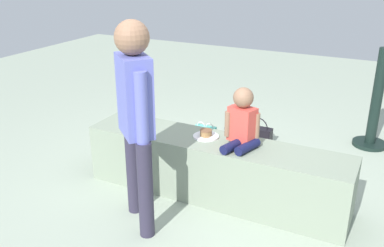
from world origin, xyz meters
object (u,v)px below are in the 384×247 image
object	(u,v)px
gift_bag	(205,139)
adult_standing	(135,109)
cake_plate	(206,135)
party_cup_red	(217,157)
water_bottle_far_side	(289,154)
handbag_black_leather	(257,135)
water_bottle_near_gift	(225,137)
cake_box_white	(253,168)
child_seated	(242,121)

from	to	relation	value
gift_bag	adult_standing	bearing A→B (deg)	-86.13
cake_plate	party_cup_red	world-z (taller)	cake_plate
water_bottle_far_side	handbag_black_leather	size ratio (longest dim) A/B	0.56
gift_bag	water_bottle_near_gift	xyz separation A→B (m)	(0.13, 0.26, -0.05)
water_bottle_far_side	party_cup_red	distance (m)	0.73
gift_bag	party_cup_red	distance (m)	0.27
handbag_black_leather	party_cup_red	bearing A→B (deg)	-108.68
gift_bag	handbag_black_leather	world-z (taller)	gift_bag
adult_standing	water_bottle_far_side	size ratio (longest dim) A/B	8.47
adult_standing	cake_plate	bearing A→B (deg)	69.56
party_cup_red	adult_standing	bearing A→B (deg)	-94.91
adult_standing	cake_box_white	bearing A→B (deg)	65.33
gift_bag	child_seated	bearing A→B (deg)	-48.34
cake_plate	child_seated	bearing A→B (deg)	-6.21
party_cup_red	cake_box_white	bearing A→B (deg)	-13.45
adult_standing	water_bottle_far_side	world-z (taller)	adult_standing
water_bottle_near_gift	cake_box_white	distance (m)	0.70
child_seated	adult_standing	bearing A→B (deg)	-132.63
child_seated	gift_bag	world-z (taller)	child_seated
party_cup_red	handbag_black_leather	world-z (taller)	handbag_black_leather
party_cup_red	handbag_black_leather	size ratio (longest dim) A/B	0.27
handbag_black_leather	child_seated	bearing A→B (deg)	-78.01
adult_standing	party_cup_red	size ratio (longest dim) A/B	17.39
water_bottle_far_side	cake_box_white	distance (m)	0.49
adult_standing	gift_bag	xyz separation A→B (m)	(-0.09, 1.38, -0.79)
water_bottle_near_gift	cake_plate	bearing A→B (deg)	-77.60
adult_standing	handbag_black_leather	xyz separation A→B (m)	(0.32, 1.85, -0.84)
party_cup_red	cake_plate	bearing A→B (deg)	-76.18
water_bottle_far_side	handbag_black_leather	world-z (taller)	handbag_black_leather
party_cup_red	cake_box_white	xyz separation A→B (m)	(0.42, -0.10, 0.02)
cake_plate	gift_bag	size ratio (longest dim) A/B	0.67
cake_box_white	handbag_black_leather	bearing A→B (deg)	105.97
gift_bag	water_bottle_far_side	distance (m)	0.87
child_seated	gift_bag	size ratio (longest dim) A/B	1.44
child_seated	handbag_black_leather	world-z (taller)	child_seated
adult_standing	cake_box_white	xyz separation A→B (m)	(0.52, 1.13, -0.88)
cake_plate	party_cup_red	size ratio (longest dim) A/B	2.50
adult_standing	water_bottle_far_side	xyz separation A→B (m)	(0.76, 1.56, -0.86)
child_seated	water_bottle_far_side	bearing A→B (deg)	78.98
adult_standing	child_seated	bearing A→B (deg)	47.37
cake_plate	water_bottle_near_gift	distance (m)	1.09
water_bottle_near_gift	cake_box_white	size ratio (longest dim) A/B	0.62
water_bottle_far_side	party_cup_red	xyz separation A→B (m)	(-0.65, -0.33, -0.04)
gift_bag	cake_box_white	xyz separation A→B (m)	(0.61, -0.24, -0.09)
party_cup_red	water_bottle_near_gift	bearing A→B (deg)	100.36
cake_box_white	adult_standing	bearing A→B (deg)	-114.67
adult_standing	water_bottle_near_gift	size ratio (longest dim) A/B	7.42
water_bottle_near_gift	adult_standing	bearing A→B (deg)	-91.12
adult_standing	party_cup_red	bearing A→B (deg)	85.09
water_bottle_near_gift	party_cup_red	size ratio (longest dim) A/B	2.34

